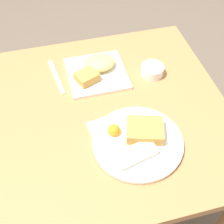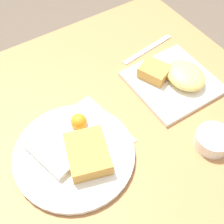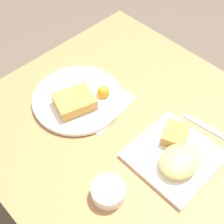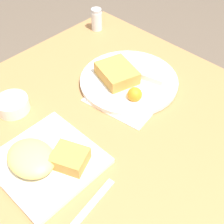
% 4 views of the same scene
% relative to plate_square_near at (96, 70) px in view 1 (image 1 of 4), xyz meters
% --- Properties ---
extents(ground_plane, '(8.00, 8.00, 0.00)m').
position_rel_plate_square_near_xyz_m(ground_plane, '(-0.01, 0.21, -0.72)').
color(ground_plane, brown).
extents(dining_table, '(0.87, 0.89, 0.70)m').
position_rel_plate_square_near_xyz_m(dining_table, '(-0.01, 0.21, -0.11)').
color(dining_table, '#B27A47').
rests_on(dining_table, ground_plane).
extents(menu_card, '(0.23, 0.25, 0.00)m').
position_rel_plate_square_near_xyz_m(menu_card, '(-0.02, 0.34, -0.02)').
color(menu_card, silver).
rests_on(menu_card, dining_table).
extents(plate_square_near, '(0.24, 0.24, 0.06)m').
position_rel_plate_square_near_xyz_m(plate_square_near, '(0.00, 0.00, 0.00)').
color(plate_square_near, white).
rests_on(plate_square_near, dining_table).
extents(plate_oval_far, '(0.31, 0.31, 0.05)m').
position_rel_plate_square_near_xyz_m(plate_oval_far, '(-0.06, 0.37, -0.00)').
color(plate_oval_far, white).
rests_on(plate_oval_far, menu_card).
extents(sauce_ramekin, '(0.09, 0.09, 0.04)m').
position_rel_plate_square_near_xyz_m(sauce_ramekin, '(-0.22, 0.06, -0.00)').
color(sauce_ramekin, white).
rests_on(sauce_ramekin, dining_table).
extents(butter_knife, '(0.04, 0.21, 0.00)m').
position_rel_plate_square_near_xyz_m(butter_knife, '(0.16, -0.02, -0.02)').
color(butter_knife, silver).
rests_on(butter_knife, dining_table).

